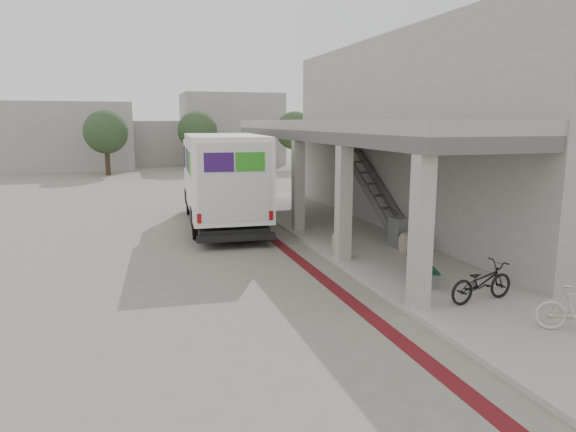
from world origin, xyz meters
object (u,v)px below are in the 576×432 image
object	(u,v)px
fedex_truck	(222,177)
bench	(422,268)
bicycle_black	(482,282)
utility_cabinet	(398,232)

from	to	relation	value
fedex_truck	bench	xyz separation A→B (m)	(3.37, -8.73, -1.44)
bicycle_black	fedex_truck	bearing A→B (deg)	12.19
fedex_truck	utility_cabinet	distance (m)	7.26
bench	utility_cabinet	bearing A→B (deg)	88.14
utility_cabinet	bicycle_black	xyz separation A→B (m)	(-0.75, -4.92, -0.03)
bench	bicycle_black	size ratio (longest dim) A/B	1.10
bench	utility_cabinet	xyz separation A→B (m)	(1.12, 3.17, 0.16)
utility_cabinet	bicycle_black	distance (m)	4.98
fedex_truck	bicycle_black	world-z (taller)	fedex_truck
bench	utility_cabinet	size ratio (longest dim) A/B	1.97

